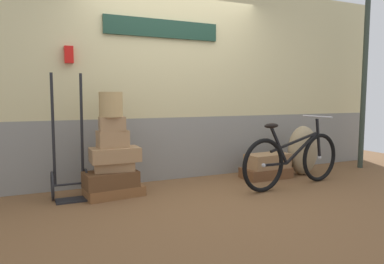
{
  "coord_description": "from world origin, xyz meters",
  "views": [
    {
      "loc": [
        -1.78,
        -3.76,
        1.15
      ],
      "look_at": [
        -0.01,
        0.16,
        0.72
      ],
      "focal_mm": 32.94,
      "sensor_mm": 36.0,
      "label": 1
    }
  ],
  "objects_px": {
    "suitcase_5": "(112,124)",
    "suitcase_7": "(268,161)",
    "suitcase_6": "(266,173)",
    "suitcase_3": "(115,155)",
    "suitcase_0": "(114,191)",
    "luggage_trolley": "(69,171)",
    "suitcase_4": "(113,139)",
    "suitcase_2": "(114,166)",
    "burlap_sack": "(303,150)",
    "bicycle": "(293,159)",
    "suitcase_1": "(111,179)",
    "wicker_basket": "(111,104)"
  },
  "relations": [
    {
      "from": "suitcase_5",
      "to": "wicker_basket",
      "type": "xyz_separation_m",
      "value": [
        -0.01,
        0.01,
        0.22
      ]
    },
    {
      "from": "suitcase_6",
      "to": "suitcase_7",
      "type": "distance_m",
      "value": 0.17
    },
    {
      "from": "suitcase_1",
      "to": "wicker_basket",
      "type": "height_order",
      "value": "wicker_basket"
    },
    {
      "from": "luggage_trolley",
      "to": "burlap_sack",
      "type": "height_order",
      "value": "luggage_trolley"
    },
    {
      "from": "suitcase_0",
      "to": "suitcase_5",
      "type": "height_order",
      "value": "suitcase_5"
    },
    {
      "from": "suitcase_1",
      "to": "suitcase_7",
      "type": "relative_size",
      "value": 0.96
    },
    {
      "from": "suitcase_2",
      "to": "suitcase_4",
      "type": "xyz_separation_m",
      "value": [
        -0.01,
        0.01,
        0.31
      ]
    },
    {
      "from": "suitcase_1",
      "to": "burlap_sack",
      "type": "distance_m",
      "value": 2.82
    },
    {
      "from": "suitcase_2",
      "to": "burlap_sack",
      "type": "relative_size",
      "value": 0.62
    },
    {
      "from": "suitcase_0",
      "to": "suitcase_6",
      "type": "bearing_deg",
      "value": -5.82
    },
    {
      "from": "suitcase_5",
      "to": "bicycle",
      "type": "bearing_deg",
      "value": -11.93
    },
    {
      "from": "suitcase_4",
      "to": "suitcase_7",
      "type": "xyz_separation_m",
      "value": [
        2.18,
        0.01,
        -0.42
      ]
    },
    {
      "from": "wicker_basket",
      "to": "suitcase_1",
      "type": "bearing_deg",
      "value": -134.1
    },
    {
      "from": "suitcase_1",
      "to": "luggage_trolley",
      "type": "relative_size",
      "value": 0.42
    },
    {
      "from": "suitcase_5",
      "to": "suitcase_7",
      "type": "distance_m",
      "value": 2.27
    },
    {
      "from": "suitcase_4",
      "to": "suitcase_5",
      "type": "bearing_deg",
      "value": -113.14
    },
    {
      "from": "suitcase_5",
      "to": "suitcase_0",
      "type": "bearing_deg",
      "value": 70.09
    },
    {
      "from": "suitcase_3",
      "to": "suitcase_5",
      "type": "distance_m",
      "value": 0.35
    },
    {
      "from": "suitcase_2",
      "to": "suitcase_6",
      "type": "relative_size",
      "value": 0.66
    },
    {
      "from": "suitcase_4",
      "to": "suitcase_5",
      "type": "distance_m",
      "value": 0.18
    },
    {
      "from": "wicker_basket",
      "to": "suitcase_4",
      "type": "bearing_deg",
      "value": 33.43
    },
    {
      "from": "suitcase_1",
      "to": "suitcase_3",
      "type": "height_order",
      "value": "suitcase_3"
    },
    {
      "from": "suitcase_5",
      "to": "suitcase_6",
      "type": "bearing_deg",
      "value": 1.79
    },
    {
      "from": "suitcase_3",
      "to": "bicycle",
      "type": "distance_m",
      "value": 2.22
    },
    {
      "from": "suitcase_1",
      "to": "suitcase_3",
      "type": "relative_size",
      "value": 1.07
    },
    {
      "from": "suitcase_2",
      "to": "luggage_trolley",
      "type": "xyz_separation_m",
      "value": [
        -0.49,
        0.09,
        -0.04
      ]
    },
    {
      "from": "suitcase_1",
      "to": "wicker_basket",
      "type": "bearing_deg",
      "value": 39.72
    },
    {
      "from": "suitcase_1",
      "to": "wicker_basket",
      "type": "relative_size",
      "value": 2.09
    },
    {
      "from": "suitcase_6",
      "to": "wicker_basket",
      "type": "bearing_deg",
      "value": -179.69
    },
    {
      "from": "suitcase_5",
      "to": "luggage_trolley",
      "type": "xyz_separation_m",
      "value": [
        -0.47,
        0.1,
        -0.53
      ]
    },
    {
      "from": "suitcase_0",
      "to": "bicycle",
      "type": "height_order",
      "value": "bicycle"
    },
    {
      "from": "suitcase_2",
      "to": "burlap_sack",
      "type": "height_order",
      "value": "burlap_sack"
    },
    {
      "from": "suitcase_6",
      "to": "luggage_trolley",
      "type": "xyz_separation_m",
      "value": [
        -2.63,
        0.07,
        0.24
      ]
    },
    {
      "from": "suitcase_7",
      "to": "luggage_trolley",
      "type": "xyz_separation_m",
      "value": [
        -2.66,
        0.07,
        0.07
      ]
    },
    {
      "from": "suitcase_0",
      "to": "bicycle",
      "type": "relative_size",
      "value": 0.39
    },
    {
      "from": "suitcase_2",
      "to": "suitcase_3",
      "type": "xyz_separation_m",
      "value": [
        0.01,
        -0.02,
        0.14
      ]
    },
    {
      "from": "suitcase_3",
      "to": "suitcase_2",
      "type": "bearing_deg",
      "value": 112.21
    },
    {
      "from": "suitcase_5",
      "to": "bicycle",
      "type": "height_order",
      "value": "suitcase_5"
    },
    {
      "from": "burlap_sack",
      "to": "bicycle",
      "type": "height_order",
      "value": "bicycle"
    },
    {
      "from": "suitcase_6",
      "to": "suitcase_3",
      "type": "bearing_deg",
      "value": -179.08
    },
    {
      "from": "suitcase_4",
      "to": "burlap_sack",
      "type": "height_order",
      "value": "suitcase_4"
    },
    {
      "from": "suitcase_2",
      "to": "suitcase_7",
      "type": "relative_size",
      "value": 0.73
    },
    {
      "from": "suitcase_4",
      "to": "suitcase_3",
      "type": "bearing_deg",
      "value": -71.11
    },
    {
      "from": "suitcase_3",
      "to": "suitcase_0",
      "type": "bearing_deg",
      "value": 135.37
    },
    {
      "from": "suitcase_1",
      "to": "suitcase_6",
      "type": "distance_m",
      "value": 2.2
    },
    {
      "from": "suitcase_6",
      "to": "suitcase_2",
      "type": "bearing_deg",
      "value": -179.63
    },
    {
      "from": "suitcase_6",
      "to": "wicker_basket",
      "type": "xyz_separation_m",
      "value": [
        -2.17,
        -0.02,
        0.99
      ]
    },
    {
      "from": "suitcase_0",
      "to": "suitcase_4",
      "type": "bearing_deg",
      "value": 66.78
    },
    {
      "from": "suitcase_2",
      "to": "suitcase_6",
      "type": "xyz_separation_m",
      "value": [
        2.15,
        0.02,
        -0.28
      ]
    },
    {
      "from": "suitcase_1",
      "to": "suitcase_4",
      "type": "height_order",
      "value": "suitcase_4"
    }
  ]
}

